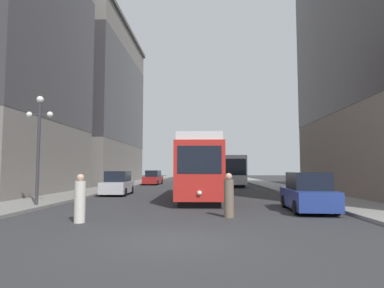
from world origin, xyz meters
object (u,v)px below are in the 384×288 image
(parked_car_right_far, at_px, (308,193))
(pedestrian_crossing_near, at_px, (80,200))
(transit_bus, at_px, (231,169))
(streetcar, at_px, (200,167))
(parked_car_left_near, at_px, (118,184))
(pedestrian_crossing_far, at_px, (229,197))
(lamp_post_left_near, at_px, (39,133))
(parked_car_left_mid, at_px, (153,178))

(parked_car_right_far, relative_size, pedestrian_crossing_near, 2.50)
(transit_bus, relative_size, parked_car_right_far, 2.85)
(streetcar, distance_m, parked_car_left_near, 7.00)
(streetcar, relative_size, parked_car_right_far, 2.80)
(transit_bus, relative_size, pedestrian_crossing_far, 7.04)
(streetcar, bearing_deg, transit_bus, 78.09)
(streetcar, xyz_separation_m, parked_car_left_near, (-6.35, 2.67, -1.26))
(parked_car_right_far, distance_m, lamp_post_left_near, 13.81)
(parked_car_left_near, height_order, parked_car_left_mid, same)
(streetcar, bearing_deg, parked_car_left_mid, 106.83)
(parked_car_left_near, xyz_separation_m, pedestrian_crossing_near, (2.10, -13.08, -0.01))
(pedestrian_crossing_near, bearing_deg, transit_bus, 52.94)
(streetcar, bearing_deg, lamp_post_left_near, -145.56)
(transit_bus, relative_size, pedestrian_crossing_near, 7.12)
(parked_car_right_far, bearing_deg, pedestrian_crossing_near, 24.20)
(parked_car_right_far, xyz_separation_m, lamp_post_left_near, (-13.46, 0.86, 3.00))
(parked_car_left_near, relative_size, lamp_post_left_near, 0.78)
(streetcar, xyz_separation_m, lamp_post_left_near, (-8.25, -5.86, 1.74))
(parked_car_left_mid, relative_size, pedestrian_crossing_near, 2.78)
(streetcar, xyz_separation_m, pedestrian_crossing_far, (1.36, -8.86, -1.26))
(parked_car_left_mid, height_order, pedestrian_crossing_near, parked_car_left_mid)
(transit_bus, bearing_deg, parked_car_left_near, -122.07)
(streetcar, distance_m, parked_car_right_far, 8.59)
(streetcar, xyz_separation_m, parked_car_right_far, (5.21, -6.71, -1.26))
(parked_car_left_near, bearing_deg, pedestrian_crossing_far, -58.41)
(transit_bus, bearing_deg, streetcar, -100.46)
(parked_car_right_far, distance_m, pedestrian_crossing_far, 4.41)
(parked_car_left_mid, relative_size, pedestrian_crossing_far, 2.75)
(transit_bus, distance_m, pedestrian_crossing_near, 29.56)
(streetcar, height_order, pedestrian_crossing_far, streetcar)
(parked_car_left_mid, bearing_deg, transit_bus, -7.38)
(pedestrian_crossing_near, height_order, pedestrian_crossing_far, pedestrian_crossing_far)
(parked_car_left_mid, xyz_separation_m, parked_car_right_far, (11.55, -26.52, -0.00))
(pedestrian_crossing_near, height_order, lamp_post_left_near, lamp_post_left_near)
(parked_car_right_far, height_order, pedestrian_crossing_far, parked_car_right_far)
(parked_car_left_mid, bearing_deg, pedestrian_crossing_near, -83.57)
(pedestrian_crossing_near, bearing_deg, pedestrian_crossing_far, -6.44)
(transit_bus, xyz_separation_m, parked_car_left_near, (-9.86, -15.42, -1.10))
(parked_car_left_near, distance_m, pedestrian_crossing_near, 13.24)
(transit_bus, relative_size, parked_car_left_near, 2.90)
(streetcar, relative_size, transit_bus, 0.98)
(parked_car_left_mid, xyz_separation_m, pedestrian_crossing_far, (7.70, -28.66, -0.00))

